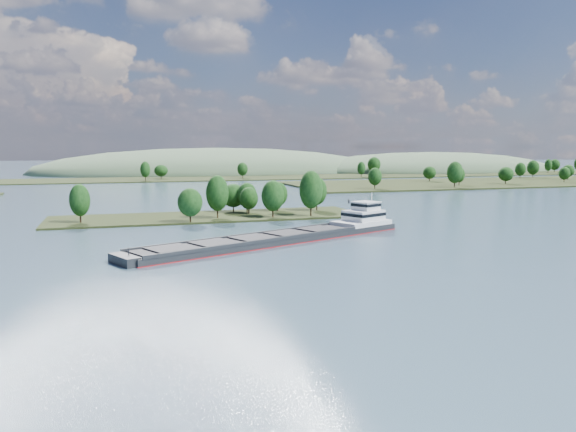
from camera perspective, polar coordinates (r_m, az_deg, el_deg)
name	(u,v)px	position (r m, az deg, el deg)	size (l,w,h in m)	color
ground	(253,250)	(125.60, -3.56, -3.44)	(1800.00, 1800.00, 0.00)	#334858
tree_island	(232,205)	(183.30, -5.74, 1.17)	(100.00, 32.24, 15.92)	black
right_bank	(534,181)	(397.18, 23.68, 3.31)	(320.00, 90.00, 15.78)	black
back_shoreline	(170,179)	(402.29, -11.88, 3.74)	(900.00, 60.00, 15.24)	black
hill_east	(431,171)	(552.35, 14.32, 4.46)	(260.00, 140.00, 36.00)	#41593D
hill_west	(217,172)	(508.40, -7.22, 4.42)	(320.00, 160.00, 44.00)	#41593D
cargo_barge	(293,235)	(137.97, 0.49, -1.91)	(76.31, 40.44, 10.72)	black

